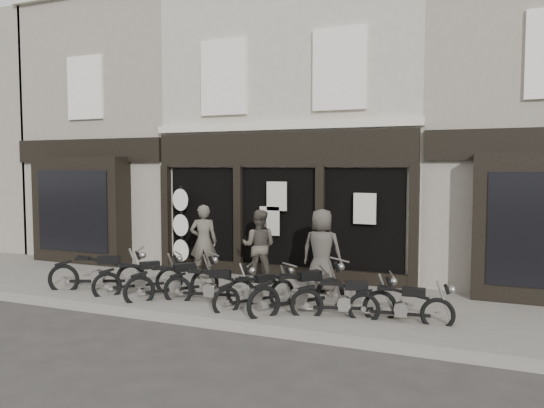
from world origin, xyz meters
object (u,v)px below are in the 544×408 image
at_px(man_centre, 259,246).
at_px(motorcycle_6, 344,303).
at_px(motorcycle_5, 299,296).
at_px(motorcycle_3, 210,289).
at_px(motorcycle_4, 256,294).
at_px(motorcycle_1, 140,281).
at_px(motorcycle_2, 174,284).
at_px(motorcycle_0, 99,276).
at_px(advert_sign_post, 181,232).
at_px(motorcycle_7, 401,308).
at_px(man_right, 322,251).
at_px(man_left, 204,242).

bearing_deg(man_centre, motorcycle_6, 130.99).
relative_size(motorcycle_5, motorcycle_6, 0.98).
xyz_separation_m(motorcycle_3, motorcycle_4, (1.06, 0.04, -0.02)).
bearing_deg(motorcycle_4, motorcycle_6, -55.36).
bearing_deg(motorcycle_1, motorcycle_3, -50.36).
distance_m(motorcycle_1, motorcycle_2, 0.99).
bearing_deg(motorcycle_0, motorcycle_4, -23.98).
bearing_deg(man_centre, motorcycle_4, 101.99).
relative_size(motorcycle_6, man_centre, 1.10).
bearing_deg(motorcycle_1, motorcycle_6, -48.01).
bearing_deg(man_centre, advert_sign_post, -20.09).
height_order(motorcycle_3, motorcycle_7, motorcycle_3).
bearing_deg(motorcycle_1, advert_sign_post, 54.11).
relative_size(man_right, advert_sign_post, 0.78).
bearing_deg(motorcycle_1, man_left, 27.03).
distance_m(motorcycle_5, man_centre, 2.93).
bearing_deg(motorcycle_5, motorcycle_0, 128.25).
relative_size(motorcycle_3, motorcycle_7, 1.04).
height_order(motorcycle_1, motorcycle_7, motorcycle_1).
xyz_separation_m(motorcycle_0, motorcycle_5, (5.00, 0.07, -0.00)).
xyz_separation_m(motorcycle_1, motorcycle_5, (3.91, -0.06, 0.04)).
xyz_separation_m(motorcycle_0, motorcycle_6, (5.93, 0.04, -0.05)).
height_order(motorcycle_0, motorcycle_7, motorcycle_0).
relative_size(motorcycle_6, motorcycle_7, 1.01).
distance_m(motorcycle_3, advert_sign_post, 3.66).
height_order(motorcycle_5, man_right, man_right).
xyz_separation_m(motorcycle_1, motorcycle_3, (1.91, -0.11, -0.00)).
xyz_separation_m(motorcycle_3, man_right, (1.92, 1.80, 0.69)).
distance_m(motorcycle_3, motorcycle_4, 1.06).
bearing_deg(motorcycle_5, man_left, 96.76).
distance_m(motorcycle_3, man_centre, 2.32).
distance_m(motorcycle_0, man_right, 5.28).
bearing_deg(motorcycle_7, man_left, 154.41).
xyz_separation_m(motorcycle_1, motorcycle_4, (2.96, -0.07, -0.03)).
bearing_deg(advert_sign_post, man_right, 3.64).
xyz_separation_m(motorcycle_2, motorcycle_4, (1.98, 0.02, -0.04)).
bearing_deg(motorcycle_2, man_centre, 13.44).
bearing_deg(man_centre, motorcycle_7, 140.31).
relative_size(motorcycle_5, motorcycle_7, 0.99).
relative_size(motorcycle_5, man_centre, 1.08).
relative_size(motorcycle_1, motorcycle_5, 0.86).
bearing_deg(motorcycle_2, motorcycle_5, -50.40).
distance_m(motorcycle_4, man_left, 3.21).
bearing_deg(motorcycle_2, motorcycle_0, 130.04).
relative_size(motorcycle_2, motorcycle_6, 0.92).
relative_size(motorcycle_1, motorcycle_2, 0.92).
height_order(man_right, advert_sign_post, advert_sign_post).
height_order(motorcycle_5, motorcycle_6, motorcycle_5).
relative_size(motorcycle_4, motorcycle_5, 0.87).
height_order(motorcycle_0, motorcycle_6, motorcycle_0).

